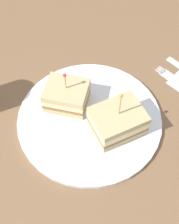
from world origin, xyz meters
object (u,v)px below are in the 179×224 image
Objects in this scene: sandwich_half_front at (118,121)px; sandwich_half_back at (66,96)px; plate at (90,119)px; fork at (173,78)px.

sandwich_half_back is at bearing -83.02° from sandwich_half_front.
plate is 2.47× the size of sandwich_half_front.
plate is 22.04cm from fork.
sandwich_half_back is at bearing -33.96° from fork.
plate is 6.78cm from sandwich_half_front.
fork is at bearing 146.04° from sandwich_half_back.
sandwich_half_front reaches higher than plate.
sandwich_half_front is at bearing 103.36° from plate.
sandwich_half_back is (1.44, -11.80, -0.18)cm from sandwich_half_front.
sandwich_half_back is 25.09cm from fork.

